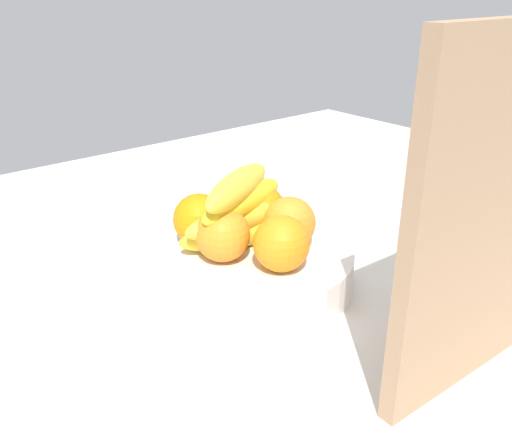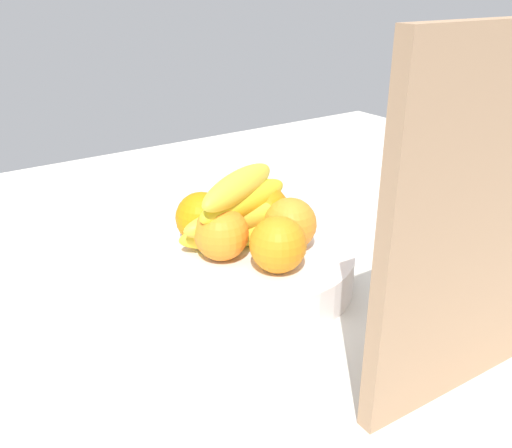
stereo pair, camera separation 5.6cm
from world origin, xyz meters
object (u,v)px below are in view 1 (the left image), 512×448
object	(u,v)px
orange_front_left	(284,243)
banana_bunch	(240,210)
orange_front_right	(289,223)
cutting_board	(499,214)
orange_center	(261,210)
orange_back_left	(199,219)
fruit_bowl	(256,268)
orange_back_right	(224,235)

from	to	relation	value
orange_front_left	banana_bunch	distance (cm)	8.73
orange_front_right	cutting_board	bearing A→B (deg)	95.69
orange_center	orange_back_left	size ratio (longest dim) A/B	1.00
orange_front_right	cutting_board	world-z (taller)	cutting_board
orange_front_left	banana_bunch	world-z (taller)	banana_bunch
orange_front_left	cutting_board	size ratio (longest dim) A/B	0.20
orange_front_right	banana_bunch	distance (cm)	6.81
orange_front_right	orange_center	distance (cm)	5.82
fruit_bowl	orange_front_left	distance (cm)	8.52
fruit_bowl	orange_center	xyz separation A→B (cm)	(-4.22, -3.99, 6.16)
banana_bunch	cutting_board	xyz separation A→B (cm)	(-7.44, 31.05, 7.52)
orange_front_left	orange_center	xyz separation A→B (cm)	(-4.62, -9.86, 0.00)
orange_center	banana_bunch	world-z (taller)	banana_bunch
orange_back_left	banana_bunch	bearing A→B (deg)	132.90
fruit_bowl	orange_back_left	distance (cm)	10.18
banana_bunch	orange_center	bearing A→B (deg)	-164.62
orange_center	cutting_board	size ratio (longest dim) A/B	0.20
cutting_board	orange_back_right	bearing A→B (deg)	-65.58
orange_back_left	cutting_board	xyz separation A→B (cm)	(-11.29, 35.19, 9.25)
orange_back_left	banana_bunch	xyz separation A→B (cm)	(-3.85, 4.14, 1.73)
orange_front_left	banana_bunch	size ratio (longest dim) A/B	0.39
banana_bunch	orange_back_right	bearing A→B (deg)	25.75
orange_front_right	orange_back_right	bearing A→B (deg)	-15.06
orange_front_left	cutting_board	world-z (taller)	cutting_board
fruit_bowl	cutting_board	size ratio (longest dim) A/B	0.73
orange_back_right	banana_bunch	distance (cm)	5.07
orange_front_right	cutting_board	xyz separation A→B (cm)	(-2.64, 26.53, 9.25)
fruit_bowl	banana_bunch	bearing A→B (deg)	-79.18
orange_back_left	orange_front_left	bearing A→B (deg)	107.35
fruit_bowl	orange_front_left	world-z (taller)	orange_front_left
orange_front_right	orange_back_left	world-z (taller)	same
orange_back_left	orange_center	bearing A→B (deg)	161.71
fruit_bowl	orange_front_right	size ratio (longest dim) A/B	3.69
orange_center	orange_back_right	bearing A→B (deg)	20.49
fruit_bowl	cutting_board	bearing A→B (deg)	103.72
orange_front_left	orange_back_left	distance (cm)	13.31
orange_center	orange_back_right	xyz separation A→B (cm)	(9.03, 3.38, 0.00)
fruit_bowl	banana_bunch	distance (cm)	8.35
orange_front_right	orange_back_left	xyz separation A→B (cm)	(8.65, -8.66, 0.00)
cutting_board	orange_front_right	bearing A→B (deg)	-81.94
orange_front_left	orange_back_right	world-z (taller)	same
orange_center	orange_back_left	bearing A→B (deg)	-18.29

